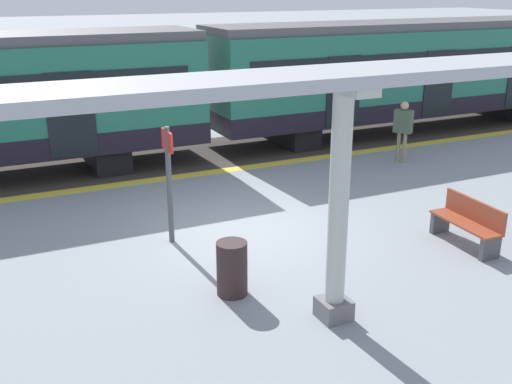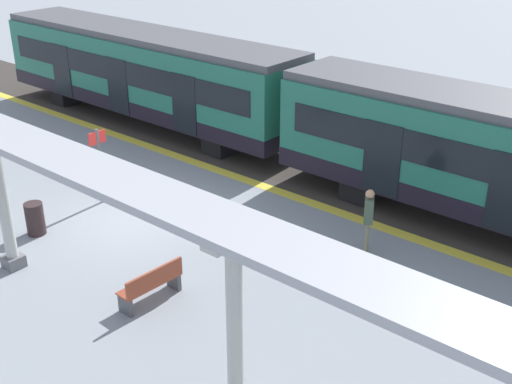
# 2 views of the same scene
# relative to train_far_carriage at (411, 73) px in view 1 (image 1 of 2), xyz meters

# --- Properties ---
(ground_plane) EXTENTS (176.00, 176.00, 0.00)m
(ground_plane) POSITION_rel_train_far_carriage_xyz_m (5.63, -8.48, -1.83)
(ground_plane) COLOR gray
(tactile_edge_strip) EXTENTS (0.39, 34.28, 0.01)m
(tactile_edge_strip) POSITION_rel_train_far_carriage_xyz_m (1.79, -8.48, -1.83)
(tactile_edge_strip) COLOR yellow
(tactile_edge_strip) RESTS_ON ground
(trackbed) EXTENTS (3.20, 46.28, 0.01)m
(trackbed) POSITION_rel_train_far_carriage_xyz_m (-0.01, -8.48, -1.83)
(trackbed) COLOR #38332D
(trackbed) RESTS_ON ground
(train_far_carriage) EXTENTS (2.65, 13.82, 3.48)m
(train_far_carriage) POSITION_rel_train_far_carriage_xyz_m (0.00, 0.00, 0.00)
(train_far_carriage) COLOR #236E59
(train_far_carriage) RESTS_ON ground
(canopy_pillar_third) EXTENTS (1.10, 0.44, 3.40)m
(canopy_pillar_third) POSITION_rel_train_far_carriage_xyz_m (9.21, -8.68, -0.10)
(canopy_pillar_third) COLOR slate
(canopy_pillar_third) RESTS_ON ground
(canopy_beam) EXTENTS (1.20, 27.49, 0.16)m
(canopy_beam) POSITION_rel_train_far_carriage_xyz_m (9.21, -8.67, 1.65)
(canopy_beam) COLOR #A8AAB2
(canopy_beam) RESTS_ON canopy_pillar_nearest
(bench_near_end) EXTENTS (1.52, 0.51, 0.86)m
(bench_near_end) POSITION_rel_train_far_carriage_xyz_m (8.05, -5.06, -1.39)
(bench_near_end) COLOR #953F27
(bench_near_end) RESTS_ON ground
(trash_bin) EXTENTS (0.48, 0.48, 0.87)m
(trash_bin) POSITION_rel_train_far_carriage_xyz_m (7.92, -9.72, -1.40)
(trash_bin) COLOR #312324
(trash_bin) RESTS_ON ground
(platform_info_sign) EXTENTS (0.56, 0.10, 2.20)m
(platform_info_sign) POSITION_rel_train_far_carriage_xyz_m (5.58, -9.95, -0.50)
(platform_info_sign) COLOR #4C4C51
(platform_info_sign) RESTS_ON ground
(passenger_waiting_near_edge) EXTENTS (0.52, 0.43, 1.65)m
(passenger_waiting_near_edge) POSITION_rel_train_far_carriage_xyz_m (3.10, -2.70, -0.80)
(passenger_waiting_near_edge) COLOR gray
(passenger_waiting_near_edge) RESTS_ON ground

